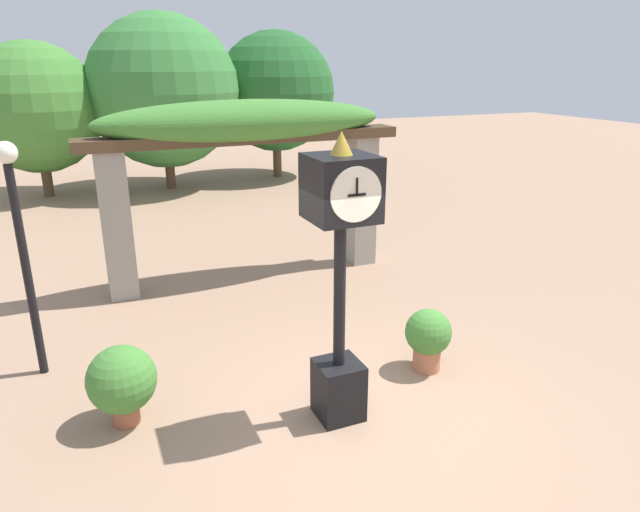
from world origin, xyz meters
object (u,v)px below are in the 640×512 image
Objects in this scene: potted_plant_near_right at (122,381)px; pedestal_clock at (340,264)px; potted_plant_near_left at (428,336)px; lamp_post at (19,230)px.

pedestal_clock is at bearing -19.91° from potted_plant_near_right.
pedestal_clock is 3.82× the size of potted_plant_near_left.
potted_plant_near_left is at bearing -22.58° from lamp_post.
lamp_post is at bearing 157.42° from potted_plant_near_left.
potted_plant_near_right is at bearing 174.91° from potted_plant_near_left.
lamp_post is at bearing 118.98° from potted_plant_near_right.
pedestal_clock is 1.07× the size of lamp_post.
potted_plant_near_right is 0.31× the size of lamp_post.
lamp_post is (-2.98, 2.29, 0.08)m from pedestal_clock.
lamp_post reaches higher than potted_plant_near_right.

